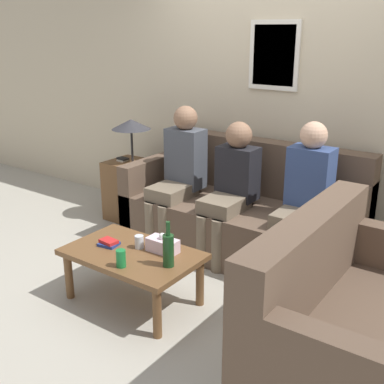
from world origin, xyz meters
name	(u,v)px	position (x,y,z in m)	size (l,w,h in m)	color
ground_plane	(208,272)	(0.00, 0.00, 0.00)	(16.00, 16.00, 0.00)	#ADA899
wall_back	(274,100)	(0.00, 1.06, 1.30)	(9.00, 0.08, 2.60)	beige
couch_main	(243,215)	(0.00, 0.56, 0.33)	(2.07, 0.95, 0.96)	brown
couch_side	(357,335)	(1.40, -0.65, 0.33)	(0.95, 1.45, 0.96)	brown
coffee_table	(133,259)	(-0.20, -0.70, 0.35)	(0.97, 0.61, 0.40)	brown
side_table_with_lamp	(130,182)	(-1.34, 0.53, 0.40)	(0.46, 0.43, 1.07)	brown
wine_bottle	(168,249)	(0.15, -0.72, 0.52)	(0.08, 0.08, 0.32)	#19421E
drinking_glass	(139,242)	(-0.20, -0.62, 0.45)	(0.07, 0.07, 0.10)	silver
book_stack	(109,243)	(-0.41, -0.72, 0.42)	(0.15, 0.13, 0.05)	navy
soda_can	(121,258)	(-0.10, -0.91, 0.46)	(0.07, 0.07, 0.12)	#197A38
tissue_box	(163,245)	(-0.02, -0.57, 0.45)	(0.23, 0.12, 0.15)	silver
person_left	(179,170)	(-0.59, 0.38, 0.70)	(0.34, 0.59, 1.27)	#756651
person_middle	(231,185)	(-0.02, 0.36, 0.66)	(0.34, 0.59, 1.19)	#756651
person_right	(304,195)	(0.62, 0.41, 0.69)	(0.34, 0.57, 1.25)	#756651
teddy_bear	(252,319)	(0.72, -0.57, 0.12)	(0.18, 0.18, 0.28)	beige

